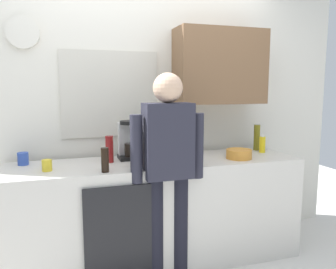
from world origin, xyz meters
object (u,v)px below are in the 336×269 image
bottle_olive_oil (257,137)px  cup_blue_mug (23,159)px  coffee_maker (130,142)px  person_at_sink (168,161)px  bottle_amber_beer (142,151)px  bottle_red_vinegar (109,149)px  cup_yellow_cup (47,165)px  cup_white_mug (156,152)px  bottle_clear_soda (175,148)px  bottle_dark_sauce (105,160)px  mixing_bowl (239,154)px  dish_soap (262,144)px

bottle_olive_oil → cup_blue_mug: bearing=179.8°
coffee_maker → cup_blue_mug: size_ratio=3.30×
person_at_sink → bottle_amber_beer: bearing=141.4°
bottle_red_vinegar → bottle_olive_oil: size_ratio=0.88×
bottle_amber_beer → person_at_sink: person_at_sink is taller
cup_blue_mug → bottle_olive_oil: bearing=-0.2°
cup_yellow_cup → cup_white_mug: 0.92m
bottle_clear_soda → cup_yellow_cup: size_ratio=3.29×
bottle_amber_beer → cup_blue_mug: 0.95m
bottle_dark_sauce → person_at_sink: 0.46m
bottle_dark_sauce → mixing_bowl: bearing=5.8°
bottle_olive_oil → person_at_sink: bearing=-155.9°
bottle_amber_beer → coffee_maker: bearing=97.5°
bottle_clear_soda → bottle_amber_beer: size_ratio=1.22×
bottle_red_vinegar → person_at_sink: person_at_sink is taller
cup_white_mug → mixing_bowl: size_ratio=0.43×
bottle_clear_soda → bottle_olive_oil: size_ratio=1.12×
coffee_maker → bottle_red_vinegar: bearing=-149.9°
bottle_dark_sauce → cup_blue_mug: bearing=144.3°
cup_yellow_cup → dish_soap: (1.91, 0.13, 0.04)m
bottle_red_vinegar → bottle_amber_beer: 0.29m
bottle_red_vinegar → dish_soap: bearing=-0.6°
bottle_clear_soda → cup_blue_mug: 1.21m
cup_yellow_cup → person_at_sink: bearing=-14.4°
cup_blue_mug → cup_white_mug: bearing=-3.0°
coffee_maker → cup_blue_mug: 0.86m
bottle_red_vinegar → person_at_sink: (0.38, -0.37, -0.04)m
bottle_olive_oil → cup_yellow_cup: 1.95m
mixing_bowl → coffee_maker: bearing=161.5°
bottle_dark_sauce → bottle_amber_beer: (0.30, 0.13, 0.03)m
bottle_red_vinegar → cup_yellow_cup: 0.51m
bottle_dark_sauce → person_at_sink: (0.46, -0.06, -0.02)m
person_at_sink → bottle_dark_sauce: bearing=-176.2°
coffee_maker → cup_yellow_cup: bearing=-159.0°
bottle_amber_beer → bottle_red_vinegar: bearing=141.0°
mixing_bowl → person_at_sink: bearing=-165.8°
coffee_maker → bottle_olive_oil: size_ratio=1.32×
bottle_clear_soda → cup_yellow_cup: bottle_clear_soda is taller
bottle_dark_sauce → dish_soap: (1.51, 0.29, -0.01)m
bottle_amber_beer → cup_yellow_cup: size_ratio=2.71×
bottle_red_vinegar → bottle_dark_sauce: bearing=-103.7°
bottle_olive_oil → mixing_bowl: size_ratio=1.14×
cup_blue_mug → mixing_bowl: 1.78m
bottle_amber_beer → person_at_sink: bearing=-49.9°
bottle_clear_soda → bottle_olive_oil: bearing=20.9°
bottle_dark_sauce → dish_soap: 1.54m
bottle_amber_beer → cup_white_mug: size_ratio=2.42×
bottle_red_vinegar → cup_white_mug: size_ratio=2.32×
coffee_maker → mixing_bowl: 0.95m
bottle_olive_oil → bottle_dark_sauce: bearing=-164.7°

